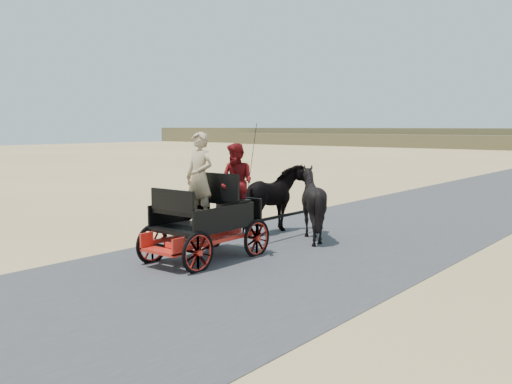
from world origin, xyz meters
The scene contains 8 objects.
ground centered at (0.00, 0.00, 0.00)m, with size 140.00×140.00×0.00m, color tan.
road centered at (0.00, 0.00, 0.01)m, with size 6.00×140.00×0.01m, color #38383A.
ridge_near centered at (-30.00, 58.00, 0.80)m, with size 40.00×4.00×1.60m, color brown.
carriage centered at (-1.04, -1.83, 0.36)m, with size 1.30×2.40×0.72m, color black, non-canonical shape.
horse_left centered at (-1.59, 1.17, 0.85)m, with size 0.91×2.01×1.70m, color black.
horse_right centered at (-0.49, 1.17, 0.85)m, with size 1.37×1.54×1.70m, color black.
driver_man centered at (-1.24, -1.78, 1.62)m, with size 0.66×0.43×1.80m, color tan.
passenger_woman centered at (-0.74, -1.23, 1.51)m, with size 0.77×0.60×1.58m, color #660C0F.
Camera 1 is at (6.70, -9.89, 2.63)m, focal length 40.00 mm.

